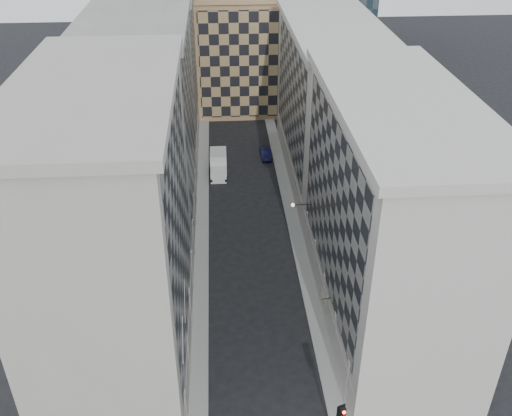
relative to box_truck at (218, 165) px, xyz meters
name	(u,v)px	position (x,y,z in m)	size (l,w,h in m)	color
sidewalk_west	(202,227)	(-2.08, -13.04, -1.19)	(1.50, 100.00, 0.15)	#999994
sidewalk_east	(294,223)	(8.42, -13.04, -1.19)	(1.50, 100.00, 0.15)	#999994
bldg_left_a	(115,238)	(-7.71, -32.04, 10.56)	(10.80, 22.80, 23.70)	#A49D93
bldg_left_b	(145,126)	(-7.71, -10.04, 10.06)	(10.80, 22.80, 22.70)	gray
bldg_left_c	(160,68)	(-7.71, 11.96, 9.56)	(10.80, 22.80, 21.70)	#A49D93
bldg_right_a	(387,215)	(14.05, -28.04, 9.06)	(10.80, 26.80, 20.70)	beige
bldg_right_b	(329,104)	(14.06, -1.04, 8.58)	(10.80, 28.80, 19.70)	beige
tan_block	(246,50)	(5.17, 24.86, 8.17)	(16.80, 14.80, 18.80)	#A07E54
flagpoles_left	(184,319)	(-2.73, -37.04, 6.74)	(0.10, 6.33, 2.33)	gray
bracket_lamp	(295,205)	(7.55, -19.04, 4.94)	(1.98, 0.36, 0.36)	black
box_truck	(218,165)	(0.00, 0.00, 0.00)	(2.22, 5.32, 2.90)	silver
dark_car	(266,153)	(6.67, 4.34, -0.63)	(1.34, 3.83, 1.26)	#0F1039
shop_sign	(324,302)	(8.59, -31.11, 2.57)	(0.77, 0.67, 0.75)	black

